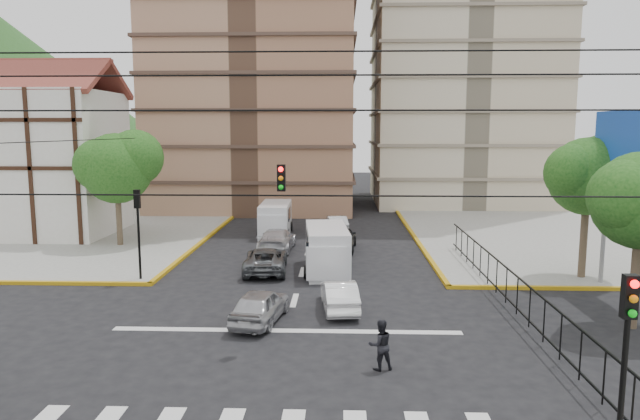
{
  "coord_description": "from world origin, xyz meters",
  "views": [
    {
      "loc": [
        2.0,
        -19.07,
        7.42
      ],
      "look_at": [
        1.12,
        5.03,
        4.0
      ],
      "focal_mm": 32.0,
      "sensor_mm": 36.0,
      "label": 1
    }
  ],
  "objects_px": {
    "traffic_light_se": "(626,344)",
    "van_right_lane": "(327,251)",
    "van_left_lane": "(275,220)",
    "pedestrian_crosswalk": "(380,345)",
    "car_silver_front_left": "(260,305)",
    "traffic_light_nw": "(138,219)",
    "car_white_front_right": "(339,295)"
  },
  "relations": [
    {
      "from": "traffic_light_se",
      "to": "pedestrian_crosswalk",
      "type": "bearing_deg",
      "value": 128.64
    },
    {
      "from": "car_silver_front_left",
      "to": "pedestrian_crosswalk",
      "type": "distance_m",
      "value": 6.1
    },
    {
      "from": "pedestrian_crosswalk",
      "to": "car_silver_front_left",
      "type": "bearing_deg",
      "value": -61.08
    },
    {
      "from": "van_left_lane",
      "to": "car_silver_front_left",
      "type": "distance_m",
      "value": 18.22
    },
    {
      "from": "traffic_light_se",
      "to": "van_left_lane",
      "type": "distance_m",
      "value": 30.03
    },
    {
      "from": "van_left_lane",
      "to": "pedestrian_crosswalk",
      "type": "xyz_separation_m",
      "value": [
        5.86,
        -22.42,
        -0.3
      ]
    },
    {
      "from": "traffic_light_nw",
      "to": "traffic_light_se",
      "type": "bearing_deg",
      "value": -45.0
    },
    {
      "from": "traffic_light_nw",
      "to": "van_left_lane",
      "type": "xyz_separation_m",
      "value": [
        5.2,
        12.5,
        -2.01
      ]
    },
    {
      "from": "traffic_light_nw",
      "to": "car_silver_front_left",
      "type": "height_order",
      "value": "traffic_light_nw"
    },
    {
      "from": "van_left_lane",
      "to": "traffic_light_se",
      "type": "bearing_deg",
      "value": -71.0
    },
    {
      "from": "car_white_front_right",
      "to": "pedestrian_crosswalk",
      "type": "bearing_deg",
      "value": 96.05
    },
    {
      "from": "traffic_light_se",
      "to": "traffic_light_nw",
      "type": "xyz_separation_m",
      "value": [
        -15.6,
        15.6,
        0.0
      ]
    },
    {
      "from": "van_left_lane",
      "to": "pedestrian_crosswalk",
      "type": "bearing_deg",
      "value": -76.67
    },
    {
      "from": "van_right_lane",
      "to": "car_silver_front_left",
      "type": "xyz_separation_m",
      "value": [
        -2.39,
        -7.78,
        -0.49
      ]
    },
    {
      "from": "car_silver_front_left",
      "to": "pedestrian_crosswalk",
      "type": "relative_size",
      "value": 2.43
    },
    {
      "from": "van_right_lane",
      "to": "car_silver_front_left",
      "type": "height_order",
      "value": "van_right_lane"
    },
    {
      "from": "car_silver_front_left",
      "to": "van_left_lane",
      "type": "bearing_deg",
      "value": -75.41
    },
    {
      "from": "pedestrian_crosswalk",
      "to": "van_right_lane",
      "type": "bearing_deg",
      "value": -97.42
    },
    {
      "from": "traffic_light_se",
      "to": "car_white_front_right",
      "type": "distance_m",
      "value": 13.21
    },
    {
      "from": "car_white_front_right",
      "to": "traffic_light_se",
      "type": "bearing_deg",
      "value": 110.45
    },
    {
      "from": "traffic_light_se",
      "to": "pedestrian_crosswalk",
      "type": "xyz_separation_m",
      "value": [
        -4.54,
        5.68,
        -2.31
      ]
    },
    {
      "from": "traffic_light_nw",
      "to": "car_silver_front_left",
      "type": "distance_m",
      "value": 9.1
    },
    {
      "from": "traffic_light_nw",
      "to": "van_left_lane",
      "type": "relative_size",
      "value": 0.87
    },
    {
      "from": "traffic_light_se",
      "to": "car_silver_front_left",
      "type": "relative_size",
      "value": 1.13
    },
    {
      "from": "traffic_light_se",
      "to": "van_right_lane",
      "type": "bearing_deg",
      "value": 110.15
    },
    {
      "from": "traffic_light_se",
      "to": "traffic_light_nw",
      "type": "bearing_deg",
      "value": 135.0
    },
    {
      "from": "traffic_light_nw",
      "to": "pedestrian_crosswalk",
      "type": "relative_size",
      "value": 2.75
    },
    {
      "from": "van_left_lane",
      "to": "car_white_front_right",
      "type": "xyz_separation_m",
      "value": [
        4.57,
        -16.52,
        -0.48
      ]
    },
    {
      "from": "car_silver_front_left",
      "to": "van_right_lane",
      "type": "bearing_deg",
      "value": -97.23
    },
    {
      "from": "car_white_front_right",
      "to": "van_left_lane",
      "type": "bearing_deg",
      "value": -80.84
    },
    {
      "from": "traffic_light_nw",
      "to": "pedestrian_crosswalk",
      "type": "height_order",
      "value": "traffic_light_nw"
    },
    {
      "from": "van_right_lane",
      "to": "van_left_lane",
      "type": "distance_m",
      "value": 11.08
    }
  ]
}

